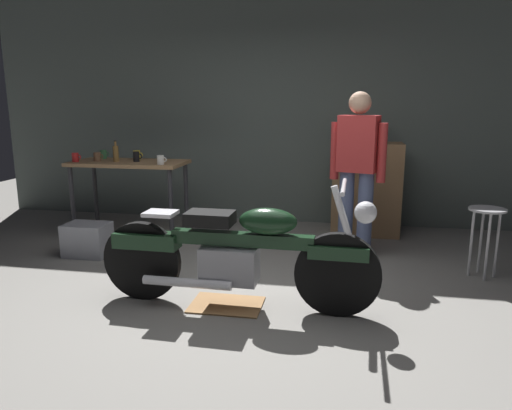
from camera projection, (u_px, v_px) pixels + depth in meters
name	position (u px, v px, depth m)	size (l,w,h in m)	color
ground_plane	(241.00, 303.00, 3.82)	(12.00, 12.00, 0.00)	gray
back_wall	(286.00, 103.00, 6.19)	(8.00, 0.12, 3.10)	#56605B
workbench	(129.00, 171.00, 5.54)	(1.30, 0.64, 0.90)	#99724C
motorcycle	(238.00, 252.00, 3.66)	(2.19, 0.60, 1.00)	black
person_standing	(357.00, 167.00, 4.82)	(0.55, 0.32, 1.67)	slate
shop_stool	(486.00, 224.00, 4.30)	(0.32, 0.32, 0.64)	#B2B2B7
wooden_dresser	(366.00, 189.00, 5.73)	(0.80, 0.47, 1.10)	#99724C
drip_tray	(226.00, 305.00, 3.77)	(0.56, 0.40, 0.01)	olive
storage_bin	(87.00, 240.00, 4.97)	(0.44, 0.32, 0.34)	gray
mug_brown_stoneware	(97.00, 157.00, 5.50)	(0.12, 0.08, 0.10)	brown
mug_red_diner	(76.00, 157.00, 5.44)	(0.11, 0.07, 0.10)	red
mug_green_speckled	(104.00, 154.00, 5.76)	(0.11, 0.08, 0.10)	#3D7F4C
mug_white_ceramic	(161.00, 160.00, 5.22)	(0.11, 0.08, 0.10)	white
mug_black_matte	(137.00, 157.00, 5.46)	(0.11, 0.07, 0.11)	black
mug_yellow_tall	(137.00, 155.00, 5.60)	(0.12, 0.08, 0.11)	yellow
bottle	(116.00, 153.00, 5.46)	(0.06, 0.06, 0.24)	olive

